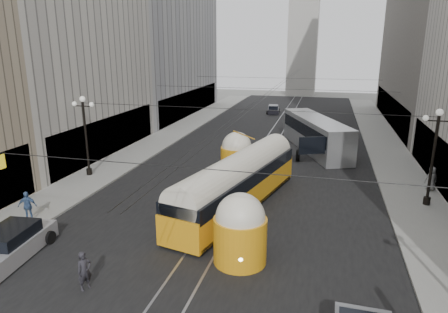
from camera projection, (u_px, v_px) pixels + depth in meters
The scene contains 18 objects.
road at pixel (269, 144), 43.04m from camera, with size 20.00×85.00×0.02m, color black.
sidewalk_left at pixel (176, 131), 49.17m from camera, with size 4.00×72.00×0.15m, color gray.
sidewalk_right at pixel (383, 143), 43.39m from camera, with size 4.00×72.00×0.15m, color gray.
rail_left at pixel (262, 144), 43.22m from camera, with size 0.12×85.00×0.04m, color gray.
rail_right at pixel (276, 145), 42.86m from camera, with size 0.12×85.00×0.04m, color gray.
building_left_far at pixel (152, 17), 58.44m from camera, with size 12.60×28.60×28.60m.
distant_tower at pixel (304, 22), 83.29m from camera, with size 6.00×6.00×31.36m.
lamppost_left_mid at pixel (85, 131), 31.54m from camera, with size 1.86×0.44×6.37m.
lamppost_right_mid at pixel (434, 152), 25.48m from camera, with size 1.86×0.44×6.37m.
catenary at pixel (270, 90), 40.48m from camera, with size 25.00×72.00×0.23m.
streetcar at pixel (238, 182), 25.93m from camera, with size 5.83×16.09×3.61m.
city_bus at pixel (315, 133), 40.11m from camera, with size 7.43×13.50×3.30m.
sedan_silver at pixel (11, 244), 19.96m from camera, with size 2.56×5.20×1.58m.
sedan_white_far at pixel (308, 120), 53.52m from camera, with size 2.62×4.32×1.27m.
sedan_dark_far at pixel (273, 110), 62.45m from camera, with size 2.16×4.19×1.27m.
pedestrian_crossing_a at pixel (84, 271), 17.28m from camera, with size 0.65×0.43×1.78m, color #232228.
pedestrian_sidewalk_right at pixel (432, 179), 28.75m from camera, with size 0.87×0.53×1.78m, color slate.
pedestrian_sidewalk_left at pixel (27, 206), 23.78m from camera, with size 1.08×0.61×1.84m, color #3F5D8B.
Camera 1 is at (5.75, -9.19, 10.34)m, focal length 32.00 mm.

